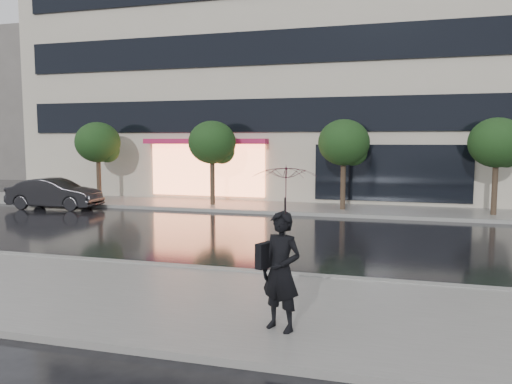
% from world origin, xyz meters
% --- Properties ---
extents(ground, '(120.00, 120.00, 0.00)m').
position_xyz_m(ground, '(0.00, 0.00, 0.00)').
color(ground, black).
rests_on(ground, ground).
extents(sidewalk_near, '(60.00, 4.50, 0.12)m').
position_xyz_m(sidewalk_near, '(0.00, -3.25, 0.06)').
color(sidewalk_near, slate).
rests_on(sidewalk_near, ground).
extents(sidewalk_far, '(60.00, 3.50, 0.12)m').
position_xyz_m(sidewalk_far, '(0.00, 10.25, 0.06)').
color(sidewalk_far, slate).
rests_on(sidewalk_far, ground).
extents(curb_near, '(60.00, 0.25, 0.14)m').
position_xyz_m(curb_near, '(0.00, -1.00, 0.07)').
color(curb_near, gray).
rests_on(curb_near, ground).
extents(curb_far, '(60.00, 0.25, 0.14)m').
position_xyz_m(curb_far, '(0.00, 8.50, 0.07)').
color(curb_far, gray).
rests_on(curb_far, ground).
extents(office_building, '(30.00, 12.76, 18.00)m').
position_xyz_m(office_building, '(-0.00, 17.97, 9.00)').
color(office_building, '#B7AF9B').
rests_on(office_building, ground).
extents(bg_building_left, '(14.00, 10.00, 12.00)m').
position_xyz_m(bg_building_left, '(-28.00, 26.00, 6.00)').
color(bg_building_left, '#59544F').
rests_on(bg_building_left, ground).
extents(tree_far_west, '(2.20, 2.20, 3.99)m').
position_xyz_m(tree_far_west, '(-8.94, 10.03, 2.92)').
color(tree_far_west, '#33261C').
rests_on(tree_far_west, ground).
extents(tree_mid_west, '(2.20, 2.20, 3.99)m').
position_xyz_m(tree_mid_west, '(-2.94, 10.03, 2.92)').
color(tree_mid_west, '#33261C').
rests_on(tree_mid_west, ground).
extents(tree_mid_east, '(2.20, 2.20, 3.99)m').
position_xyz_m(tree_mid_east, '(3.06, 10.03, 2.92)').
color(tree_mid_east, '#33261C').
rests_on(tree_mid_east, ground).
extents(tree_far_east, '(2.20, 2.20, 3.99)m').
position_xyz_m(tree_far_east, '(9.06, 10.03, 2.92)').
color(tree_far_east, '#33261C').
rests_on(tree_far_east, ground).
extents(parked_car, '(4.27, 1.74, 1.38)m').
position_xyz_m(parked_car, '(-9.69, 7.53, 0.69)').
color(parked_car, black).
rests_on(parked_car, ground).
extents(pedestrian_with_umbrella, '(1.29, 1.30, 2.59)m').
position_xyz_m(pedestrian_with_umbrella, '(3.53, -4.28, 1.78)').
color(pedestrian_with_umbrella, black).
rests_on(pedestrian_with_umbrella, sidewalk_near).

